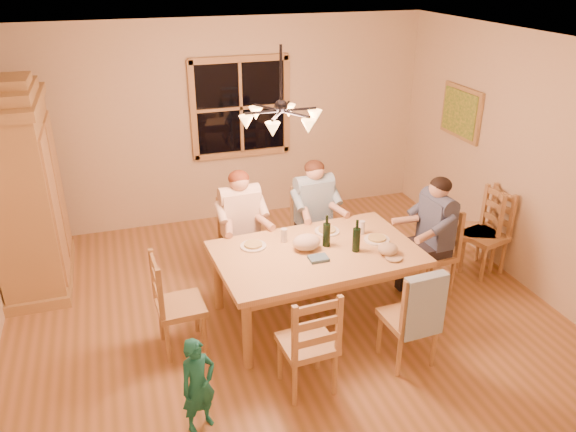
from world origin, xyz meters
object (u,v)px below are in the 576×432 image
object	(u,v)px
chair_end_left	(182,320)
chair_far_right	(313,244)
chandelier	(281,117)
child	(198,385)
chair_far_left	(242,257)
chair_spare_front	(482,248)
chair_end_right	(430,266)
adult_slate_man	(435,221)
chair_near_left	(307,358)
adult_plaid_man	(314,202)
armoire	(26,195)
dining_table	(316,260)
chair_spare_back	(475,243)
wine_bottle_b	(357,236)
chair_near_right	(407,332)
wine_bottle_a	(327,231)
adult_woman	(240,214)

from	to	relation	value
chair_end_left	chair_far_right	bearing A→B (deg)	117.98
chandelier	child	world-z (taller)	chandelier
chair_far_left	chair_spare_front	distance (m)	2.77
chair_end_right	adult_slate_man	world-z (taller)	adult_slate_man
chair_near_left	chair_spare_front	world-z (taller)	same
chair_end_right	adult_plaid_man	bearing A→B (deg)	46.64
chair_far_right	chair_spare_front	world-z (taller)	same
armoire	dining_table	bearing A→B (deg)	-30.77
chair_far_left	child	world-z (taller)	chair_far_left
armoire	chair_spare_back	bearing A→B (deg)	-14.07
chair_far_right	chair_spare_back	xyz separation A→B (m)	(1.83, -0.55, 0.00)
chair_far_left	dining_table	bearing A→B (deg)	117.90
armoire	chair_end_right	xyz separation A→B (m)	(4.08, -1.54, -0.75)
chandelier	wine_bottle_b	world-z (taller)	chandelier
chair_near_right	dining_table	bearing A→B (deg)	117.90
dining_table	chair_spare_front	distance (m)	2.20
chair_end_left	wine_bottle_b	distance (m)	1.84
adult_plaid_man	child	distance (m)	2.72
chair_near_left	chair_spare_back	size ratio (longest dim) A/B	1.00
wine_bottle_b	chair_spare_front	size ratio (longest dim) A/B	0.33
chandelier	adult_plaid_man	size ratio (longest dim) A/B	0.88
chair_near_right	chair_spare_back	world-z (taller)	same
chair_far_left	chair_end_left	world-z (taller)	same
adult_slate_man	chair_spare_back	world-z (taller)	adult_slate_man
chair_end_left	chair_end_right	xyz separation A→B (m)	(2.72, 0.17, 0.00)
chair_end_right	wine_bottle_a	bearing A→B (deg)	87.00
chair_end_right	wine_bottle_a	world-z (taller)	wine_bottle_a
chair_end_left	chair_end_right	size ratio (longest dim) A/B	1.00
chandelier	armoire	distance (m)	3.00
adult_plaid_man	chair_spare_back	size ratio (longest dim) A/B	0.88
adult_woman	adult_plaid_man	size ratio (longest dim) A/B	1.00
wine_bottle_a	child	distance (m)	1.99
dining_table	chair_near_right	distance (m)	1.11
chair_far_left	chair_spare_back	bearing A→B (deg)	166.02
wine_bottle_a	wine_bottle_b	bearing A→B (deg)	-38.37
adult_woman	chair_far_right	bearing A→B (deg)	180.00
adult_woman	wine_bottle_a	size ratio (longest dim) A/B	2.65
chair_far_left	adult_plaid_man	distance (m)	1.03
child	chair_spare_front	xyz separation A→B (m)	(3.53, 1.39, -0.11)
armoire	child	size ratio (longest dim) A/B	2.81
adult_woman	wine_bottle_b	distance (m)	1.36
chair_far_right	wine_bottle_a	size ratio (longest dim) A/B	3.00
chair_far_left	chair_near_left	size ratio (longest dim) A/B	1.00
chair_far_right	chair_near_right	world-z (taller)	same
chair_end_right	chair_spare_front	size ratio (longest dim) A/B	1.00
chair_near_left	adult_slate_man	distance (m)	2.14
chair_far_left	chair_spare_front	world-z (taller)	same
chair_far_right	child	xyz separation A→B (m)	(-1.70, -2.08, 0.11)
chair_far_left	wine_bottle_a	world-z (taller)	wine_bottle_a
armoire	wine_bottle_a	size ratio (longest dim) A/B	6.97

